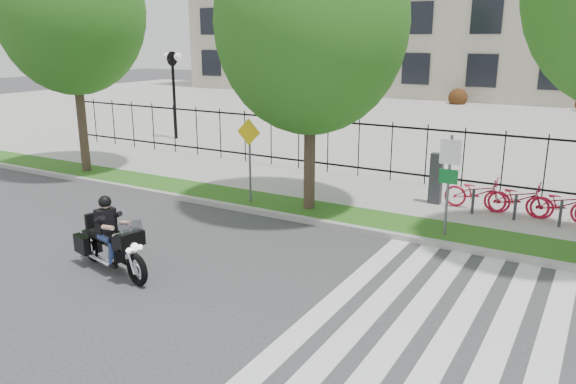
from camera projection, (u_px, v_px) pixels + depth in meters
The scene contains 13 objects.
ground at pixel (234, 281), 11.63m from camera, with size 120.00×120.00×0.00m, color #353538.
curb at pixel (323, 223), 15.02m from camera, with size 60.00×0.20×0.15m, color #A2A099.
grass_verge at pixel (337, 215), 15.73m from camera, with size 60.00×1.50×0.15m, color #235114.
sidewalk at pixel (371, 194), 17.82m from camera, with size 60.00×3.50×0.15m, color #9E9B94.
plaza at pixel (486, 124), 32.45m from camera, with size 80.00×34.00×0.10m, color #9E9B94.
crosswalk_stripes at pixel (472, 342), 9.29m from camera, with size 5.70×8.00×0.01m, color silver, non-canonical shape.
iron_fence at pixel (391, 151), 18.99m from camera, with size 30.00×0.06×2.00m, color black, non-canonical shape.
lamp_post_left at pixel (173, 74), 26.58m from camera, with size 1.06×0.70×4.25m.
street_tree_0 at pixel (71, 10), 19.14m from camera, with size 5.00×5.00×8.50m.
street_tree_1 at pixel (311, 22), 14.78m from camera, with size 5.19×5.19×8.10m.
sign_pole_regulatory at pixel (449, 173), 13.47m from camera, with size 0.50×0.09×2.50m.
sign_pole_warning at pixel (249, 149), 16.28m from camera, with size 0.78×0.09×2.49m.
motorcycle_rider at pixel (112, 242), 11.93m from camera, with size 2.56×1.12×2.02m.
Camera 1 is at (6.35, -8.70, 4.89)m, focal length 35.00 mm.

